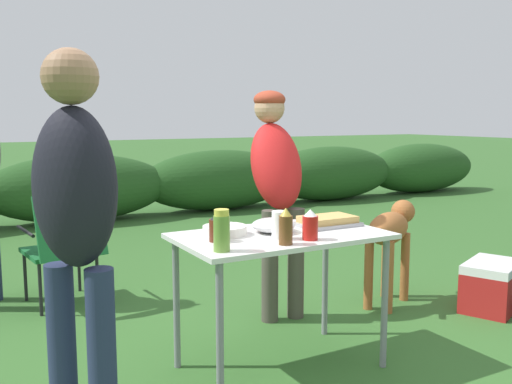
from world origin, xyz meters
name	(u,v)px	position (x,y,z in m)	size (l,w,h in m)	color
ground_plane	(280,367)	(0.00, 0.00, 0.00)	(60.00, 60.00, 0.00)	#336028
shrub_hedge	(79,188)	(0.00, 4.95, 0.44)	(14.40, 0.90, 0.87)	#234C1E
folding_table	(281,248)	(0.00, 0.00, 0.66)	(1.10, 0.64, 0.74)	silver
food_tray	(328,221)	(0.34, 0.06, 0.77)	(0.34, 0.22, 0.06)	#9E9EA3
plate_stack	(225,230)	(-0.27, 0.11, 0.76)	(0.23, 0.23, 0.05)	white
mixing_bowl	(274,225)	(-0.02, 0.05, 0.78)	(0.23, 0.23, 0.08)	silver
paper_cup_stack	(280,225)	(-0.08, -0.11, 0.81)	(0.08, 0.08, 0.14)	white
beer_bottle	(286,227)	(-0.12, -0.23, 0.83)	(0.07, 0.07, 0.18)	brown
ketchup_bottle	(310,225)	(0.05, -0.20, 0.81)	(0.08, 0.08, 0.15)	red
relish_jar	(222,231)	(-0.45, -0.21, 0.84)	(0.08, 0.08, 0.19)	olive
bbq_sauce_bottle	(217,228)	(-0.38, -0.01, 0.81)	(0.08, 0.08, 0.14)	#562314
standing_person_in_navy_coat	(277,177)	(0.42, 0.73, 0.95)	(0.40, 0.49, 1.53)	#4C473D
standing_person_in_olive_jacket	(76,216)	(-1.11, -0.28, 0.97)	(0.42, 0.43, 1.61)	#232D4C
dog	(391,234)	(1.26, 0.53, 0.51)	(0.75, 0.46, 0.73)	#9E5B2D
camp_chair_green_behind_table	(64,243)	(-0.82, 1.59, 0.47)	(0.53, 0.64, 0.83)	#19602D
cooler_box	(492,286)	(1.79, 0.07, 0.17)	(0.57, 0.49, 0.34)	#B21E1E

